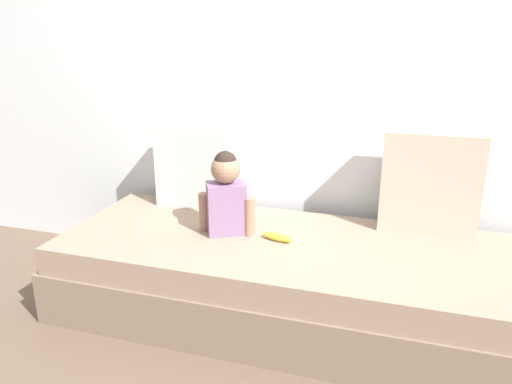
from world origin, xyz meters
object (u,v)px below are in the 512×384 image
at_px(couch, 287,279).
at_px(banana, 277,237).
at_px(throw_pillow_right, 430,183).
at_px(throw_pillow_left, 196,167).
at_px(toddler, 226,194).

height_order(couch, banana, banana).
height_order(throw_pillow_right, banana, throw_pillow_right).
bearing_deg(throw_pillow_left, couch, -28.90).
bearing_deg(couch, banana, 179.76).
distance_m(toddler, banana, 0.35).
bearing_deg(throw_pillow_left, toddler, -46.56).
xyz_separation_m(throw_pillow_left, toddler, (0.32, -0.34, -0.03)).
relative_size(couch, throw_pillow_left, 4.95).
bearing_deg(banana, toddler, 174.56).
height_order(couch, toddler, toddler).
relative_size(couch, throw_pillow_right, 4.52).
xyz_separation_m(throw_pillow_right, banana, (-0.72, -0.37, -0.25)).
bearing_deg(toddler, couch, -4.55).
bearing_deg(banana, throw_pillow_right, 26.88).
bearing_deg(throw_pillow_right, throw_pillow_left, 180.00).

